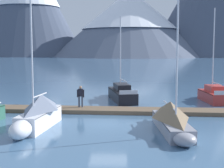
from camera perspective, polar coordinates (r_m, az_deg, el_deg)
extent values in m
plane|color=#426689|center=(22.81, -0.62, -6.65)|extent=(700.00, 700.00, 0.00)
cone|color=#424C60|center=(202.05, -13.79, 13.10)|extent=(62.02, 62.02, 59.63)
cone|color=slate|center=(185.95, 2.99, 10.08)|extent=(82.79, 82.79, 35.09)
cone|color=white|center=(186.57, 3.00, 12.27)|extent=(51.80, 51.80, 20.91)
cube|color=brown|center=(26.69, -0.18, -4.42)|extent=(21.88, 3.16, 0.30)
cylinder|color=#38383D|center=(25.83, -0.36, -4.85)|extent=(20.91, 1.31, 0.24)
cylinder|color=#38383D|center=(27.56, 0.00, -4.14)|extent=(20.91, 1.31, 0.24)
cube|color=white|center=(22.09, -12.01, -5.78)|extent=(1.92, 4.92, 1.08)
ellipsoid|color=white|center=(19.63, -14.97, -7.37)|extent=(1.37, 2.10, 1.03)
cube|color=slate|center=(21.99, -12.04, -4.50)|extent=(1.95, 4.83, 0.06)
cylinder|color=silver|center=(20.74, -13.27, 6.44)|extent=(0.10, 0.10, 8.27)
cylinder|color=silver|center=(21.99, -11.93, -1.82)|extent=(0.36, 2.25, 0.08)
pyramid|color=slate|center=(22.22, -11.73, -2.96)|extent=(2.05, 4.00, 1.01)
cube|color=black|center=(32.45, 1.69, -1.89)|extent=(2.92, 6.30, 0.99)
ellipsoid|color=black|center=(35.71, 0.70, -1.15)|extent=(1.80, 1.95, 0.94)
cube|color=black|center=(32.39, 1.69, -1.09)|extent=(2.93, 6.19, 0.06)
cylinder|color=silver|center=(33.04, 1.41, 5.20)|extent=(0.10, 0.10, 6.99)
cylinder|color=silver|center=(31.62, 1.92, 0.60)|extent=(0.70, 3.14, 0.08)
cube|color=black|center=(32.50, 1.65, -0.48)|extent=(1.74, 2.92, 0.58)
cube|color=silver|center=(29.49, 2.76, -1.40)|extent=(1.57, 0.41, 0.36)
cube|color=#93939E|center=(21.07, 9.91, -6.79)|extent=(1.86, 6.14, 0.74)
ellipsoid|color=#93939E|center=(18.01, 12.07, -9.08)|extent=(1.27, 1.33, 0.70)
cube|color=#424247|center=(21.00, 9.93, -5.91)|extent=(1.89, 6.02, 0.06)
cylinder|color=silver|center=(19.47, 10.82, 5.23)|extent=(0.10, 0.10, 8.08)
cylinder|color=silver|center=(21.56, 9.56, -3.57)|extent=(0.36, 3.65, 0.08)
pyramid|color=#7A664C|center=(21.33, 9.70, -4.23)|extent=(2.01, 4.95, 1.01)
cube|color=#B2332D|center=(33.03, 16.76, -2.05)|extent=(2.24, 4.76, 0.96)
ellipsoid|color=#B2332D|center=(35.44, 15.39, -1.46)|extent=(1.70, 1.59, 0.91)
cube|color=#501614|center=(32.97, 16.78, -1.29)|extent=(2.27, 4.67, 0.06)
cylinder|color=silver|center=(33.40, 16.57, 5.50)|extent=(0.10, 0.10, 7.69)
cylinder|color=silver|center=(32.47, 17.08, 0.10)|extent=(0.28, 2.35, 0.08)
cube|color=#C03A35|center=(33.04, 16.73, -0.71)|extent=(1.47, 2.18, 0.57)
cube|color=silver|center=(30.87, 18.16, -1.42)|extent=(1.67, 0.24, 0.36)
cylinder|color=#384256|center=(27.32, -4.98, -2.96)|extent=(0.14, 0.14, 0.86)
cylinder|color=#384256|center=(27.37, -5.52, -2.95)|extent=(0.14, 0.14, 0.86)
cube|color=black|center=(27.24, -5.26, -1.44)|extent=(0.39, 0.24, 0.60)
sphere|color=#A37556|center=(27.19, -5.27, -0.56)|extent=(0.22, 0.22, 0.22)
cylinder|color=black|center=(27.20, -4.74, -1.59)|extent=(0.09, 0.09, 0.62)
cylinder|color=black|center=(27.29, -5.78, -1.58)|extent=(0.09, 0.09, 0.62)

